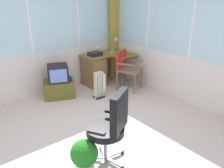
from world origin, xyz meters
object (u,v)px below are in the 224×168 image
(desk, at_px, (96,69))
(tv_remote, at_px, (123,54))
(potted_plant, at_px, (84,155))
(wooden_armchair, at_px, (125,64))
(tv_on_stand, at_px, (59,83))
(paper_tray, at_px, (95,54))
(desk_lamp, at_px, (116,43))
(space_heater, at_px, (100,84))
(spray_bottle, at_px, (98,50))
(office_chair, at_px, (111,124))

(desk, bearing_deg, tv_remote, -30.16)
(desk, bearing_deg, potted_plant, -127.70)
(wooden_armchair, distance_m, tv_on_stand, 1.56)
(paper_tray, bearing_deg, tv_remote, -29.79)
(desk, height_order, tv_remote, tv_remote)
(desk_lamp, relative_size, space_heater, 0.64)
(tv_remote, distance_m, spray_bottle, 0.61)
(paper_tray, distance_m, office_chair, 2.89)
(tv_remote, height_order, spray_bottle, spray_bottle)
(tv_remote, distance_m, paper_tray, 0.68)
(spray_bottle, bearing_deg, space_heater, -123.98)
(desk_lamp, relative_size, tv_remote, 2.48)
(desk, xyz_separation_m, wooden_armchair, (0.41, -0.62, 0.19))
(office_chair, relative_size, space_heater, 1.77)
(wooden_armchair, relative_size, tv_on_stand, 1.21)
(desk, bearing_deg, spray_bottle, 30.25)
(paper_tray, distance_m, space_heater, 0.90)
(desk, xyz_separation_m, spray_bottle, (0.15, 0.09, 0.45))
(potted_plant, bearing_deg, tv_remote, 40.10)
(spray_bottle, bearing_deg, tv_remote, -44.68)
(desk_lamp, xyz_separation_m, wooden_armchair, (-0.22, -0.60, -0.39))
(wooden_armchair, distance_m, space_heater, 0.82)
(desk, bearing_deg, wooden_armchair, -56.78)
(office_chair, bearing_deg, spray_bottle, 57.46)
(tv_remote, bearing_deg, office_chair, -159.10)
(spray_bottle, relative_size, paper_tray, 0.72)
(office_chair, bearing_deg, space_heater, 58.08)
(office_chair, bearing_deg, tv_on_stand, 79.34)
(office_chair, xyz_separation_m, tv_on_stand, (0.45, 2.39, -0.27))
(desk_lamp, xyz_separation_m, space_heater, (-0.98, -0.64, -0.69))
(office_chair, relative_size, tv_on_stand, 1.37)
(wooden_armchair, distance_m, potted_plant, 2.87)
(wooden_armchair, bearing_deg, spray_bottle, 109.82)
(desk_lamp, distance_m, wooden_armchair, 0.75)
(spray_bottle, xyz_separation_m, tv_on_stand, (-1.19, -0.18, -0.53))
(desk_lamp, bearing_deg, office_chair, -130.65)
(desk_lamp, height_order, space_heater, desk_lamp)
(desk_lamp, distance_m, office_chair, 3.26)
(spray_bottle, height_order, space_heater, spray_bottle)
(space_heater, bearing_deg, spray_bottle, 56.02)
(spray_bottle, xyz_separation_m, paper_tray, (-0.16, -0.09, -0.06))
(potted_plant, bearing_deg, paper_tray, 52.39)
(space_heater, bearing_deg, paper_tray, 62.25)
(desk, bearing_deg, space_heater, -118.18)
(spray_bottle, height_order, potted_plant, spray_bottle)
(desk_lamp, bearing_deg, paper_tray, 178.44)
(tv_remote, height_order, space_heater, tv_remote)
(desk, height_order, potted_plant, desk)
(spray_bottle, relative_size, space_heater, 0.37)
(paper_tray, bearing_deg, potted_plant, -127.61)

